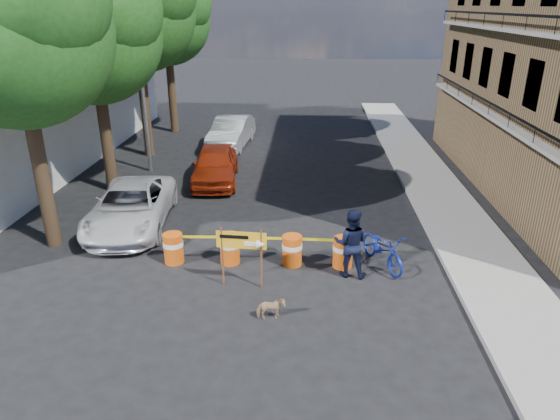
# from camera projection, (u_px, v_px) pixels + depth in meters

# --- Properties ---
(ground) EXTENTS (120.00, 120.00, 0.00)m
(ground) POSITION_uv_depth(u_px,v_px,m) (266.00, 284.00, 13.42)
(ground) COLOR black
(ground) RESTS_ON ground
(sidewalk_east) EXTENTS (2.40, 40.00, 0.15)m
(sidewalk_east) POSITION_uv_depth(u_px,v_px,m) (444.00, 204.00, 18.61)
(sidewalk_east) COLOR gray
(sidewalk_east) RESTS_ON ground
(tree_near) EXTENTS (5.46, 5.20, 9.15)m
(tree_near) POSITION_uv_depth(u_px,v_px,m) (16.00, 29.00, 13.19)
(tree_near) COLOR #332316
(tree_near) RESTS_ON ground
(tree_mid_a) EXTENTS (5.25, 5.00, 8.68)m
(tree_mid_a) POSITION_uv_depth(u_px,v_px,m) (94.00, 33.00, 17.94)
(tree_mid_a) COLOR #332316
(tree_mid_a) RESTS_ON ground
(tree_mid_b) EXTENTS (5.67, 5.40, 9.62)m
(tree_mid_b) POSITION_uv_depth(u_px,v_px,m) (136.00, 10.00, 22.28)
(tree_mid_b) COLOR #332316
(tree_mid_b) RESTS_ON ground
(tree_far) EXTENTS (5.04, 4.80, 8.84)m
(tree_far) POSITION_uv_depth(u_px,v_px,m) (167.00, 19.00, 27.08)
(tree_far) COLOR #332316
(tree_far) RESTS_ON ground
(streetlamp) EXTENTS (1.25, 0.18, 8.00)m
(streetlamp) POSITION_uv_depth(u_px,v_px,m) (142.00, 71.00, 20.82)
(streetlamp) COLOR gray
(streetlamp) RESTS_ON ground
(barrel_far_left) EXTENTS (0.58, 0.58, 0.90)m
(barrel_far_left) POSITION_uv_depth(u_px,v_px,m) (173.00, 248.00, 14.37)
(barrel_far_left) COLOR #D75C0C
(barrel_far_left) RESTS_ON ground
(barrel_mid_left) EXTENTS (0.58, 0.58, 0.90)m
(barrel_mid_left) POSITION_uv_depth(u_px,v_px,m) (230.00, 248.00, 14.34)
(barrel_mid_left) COLOR #D75C0C
(barrel_mid_left) RESTS_ON ground
(barrel_mid_right) EXTENTS (0.58, 0.58, 0.90)m
(barrel_mid_right) POSITION_uv_depth(u_px,v_px,m) (292.00, 250.00, 14.24)
(barrel_mid_right) COLOR #D75C0C
(barrel_mid_right) RESTS_ON ground
(barrel_far_right) EXTENTS (0.58, 0.58, 0.90)m
(barrel_far_right) POSITION_uv_depth(u_px,v_px,m) (343.00, 252.00, 14.14)
(barrel_far_right) COLOR #D75C0C
(barrel_far_right) RESTS_ON ground
(detour_sign) EXTENTS (1.31, 0.26, 1.69)m
(detour_sign) POSITION_uv_depth(u_px,v_px,m) (247.00, 245.00, 12.82)
(detour_sign) COLOR #592D19
(detour_sign) RESTS_ON ground
(pedestrian) EXTENTS (1.05, 0.88, 1.95)m
(pedestrian) POSITION_uv_depth(u_px,v_px,m) (351.00, 243.00, 13.50)
(pedestrian) COLOR black
(pedestrian) RESTS_ON ground
(bicycle) EXTENTS (1.10, 1.28, 2.05)m
(bicycle) POSITION_uv_depth(u_px,v_px,m) (384.00, 233.00, 13.97)
(bicycle) COLOR #152AAB
(bicycle) RESTS_ON ground
(dog) EXTENTS (0.72, 0.45, 0.57)m
(dog) POSITION_uv_depth(u_px,v_px,m) (271.00, 309.00, 11.81)
(dog) COLOR tan
(dog) RESTS_ON ground
(suv_white) EXTENTS (2.87, 5.37, 1.44)m
(suv_white) POSITION_uv_depth(u_px,v_px,m) (131.00, 206.00, 16.63)
(suv_white) COLOR silver
(suv_white) RESTS_ON ground
(sedan_red) EXTENTS (2.23, 4.61, 1.52)m
(sedan_red) POSITION_uv_depth(u_px,v_px,m) (215.00, 165.00, 20.83)
(sedan_red) COLOR #9D270D
(sedan_red) RESTS_ON ground
(sedan_silver) EXTENTS (2.10, 4.87, 1.56)m
(sedan_silver) POSITION_uv_depth(u_px,v_px,m) (231.00, 132.00, 26.05)
(sedan_silver) COLOR silver
(sedan_silver) RESTS_ON ground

